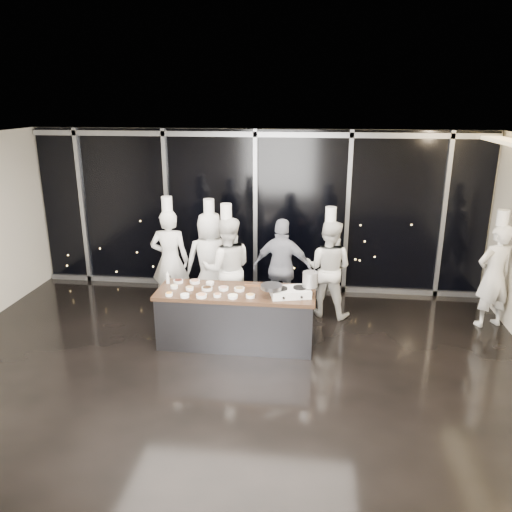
{
  "coord_description": "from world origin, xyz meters",
  "views": [
    {
      "loc": [
        1.18,
        -6.22,
        3.75
      ],
      "look_at": [
        0.28,
        1.2,
        1.38
      ],
      "focal_mm": 35.0,
      "sensor_mm": 36.0,
      "label": 1
    }
  ],
  "objects": [
    {
      "name": "chef_left",
      "position": [
        -0.68,
        2.25,
        0.93
      ],
      "size": [
        1.02,
        0.81,
        2.07
      ],
      "rotation": [
        0.0,
        0.0,
        3.42
      ],
      "color": "silver",
      "rests_on": "ground"
    },
    {
      "name": "ground",
      "position": [
        0.0,
        0.0,
        0.0
      ],
      "size": [
        9.0,
        9.0,
        0.0
      ],
      "primitive_type": "plane",
      "color": "black",
      "rests_on": "ground"
    },
    {
      "name": "chef_far_left",
      "position": [
        -1.41,
        2.12,
        0.96
      ],
      "size": [
        0.72,
        0.5,
        2.12
      ],
      "rotation": [
        0.0,
        0.0,
        3.22
      ],
      "color": "silver",
      "rests_on": "ground"
    },
    {
      "name": "chef_side",
      "position": [
        4.2,
        2.09,
        0.92
      ],
      "size": [
        0.77,
        0.65,
        2.03
      ],
      "rotation": [
        0.0,
        0.0,
        3.53
      ],
      "color": "silver",
      "rests_on": "ground"
    },
    {
      "name": "window_wall",
      "position": [
        0.0,
        3.43,
        1.6
      ],
      "size": [
        8.9,
        0.11,
        3.2
      ],
      "color": "black",
      "rests_on": "ground"
    },
    {
      "name": "frying_pan",
      "position": [
        0.56,
        0.71,
        1.07
      ],
      "size": [
        0.59,
        0.4,
        0.05
      ],
      "rotation": [
        0.0,
        0.0,
        0.25
      ],
      "color": "slate",
      "rests_on": "stove"
    },
    {
      "name": "chef_right",
      "position": [
        1.45,
        2.21,
        0.89
      ],
      "size": [
        1.01,
        0.88,
        1.99
      ],
      "rotation": [
        0.0,
        0.0,
        2.85
      ],
      "color": "silver",
      "rests_on": "ground"
    },
    {
      "name": "stove",
      "position": [
        0.85,
        0.79,
        0.96
      ],
      "size": [
        0.66,
        0.49,
        0.14
      ],
      "rotation": [
        0.0,
        0.0,
        0.25
      ],
      "color": "white",
      "rests_on": "demo_counter"
    },
    {
      "name": "demo_counter",
      "position": [
        0.0,
        0.9,
        0.45
      ],
      "size": [
        2.46,
        0.86,
        0.9
      ],
      "color": "#333337",
      "rests_on": "ground"
    },
    {
      "name": "squeeze_bottle",
      "position": [
        -1.14,
        1.09,
        1.0
      ],
      "size": [
        0.06,
        0.06,
        0.21
      ],
      "color": "white",
      "rests_on": "demo_counter"
    },
    {
      "name": "prep_bowls",
      "position": [
        -0.44,
        0.84,
        0.93
      ],
      "size": [
        1.39,
        0.75,
        0.05
      ],
      "color": "white",
      "rests_on": "demo_counter"
    },
    {
      "name": "guest",
      "position": [
        0.64,
        2.08,
        0.89
      ],
      "size": [
        1.09,
        0.57,
        1.78
      ],
      "rotation": [
        0.0,
        0.0,
        3.01
      ],
      "color": "#121B33",
      "rests_on": "ground"
    },
    {
      "name": "chef_center",
      "position": [
        -0.3,
        1.84,
        0.93
      ],
      "size": [
        1.02,
        0.87,
        2.07
      ],
      "rotation": [
        0.0,
        0.0,
        3.36
      ],
      "color": "silver",
      "rests_on": "ground"
    },
    {
      "name": "room_shell",
      "position": [
        0.18,
        0.0,
        2.25
      ],
      "size": [
        9.02,
        7.02,
        3.21
      ],
      "color": "beige",
      "rests_on": "ground"
    },
    {
      "name": "stock_pot",
      "position": [
        1.14,
        0.86,
        1.15
      ],
      "size": [
        0.28,
        0.28,
        0.23
      ],
      "primitive_type": "cylinder",
      "rotation": [
        0.0,
        0.0,
        0.25
      ],
      "color": "silver",
      "rests_on": "stove"
    }
  ]
}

